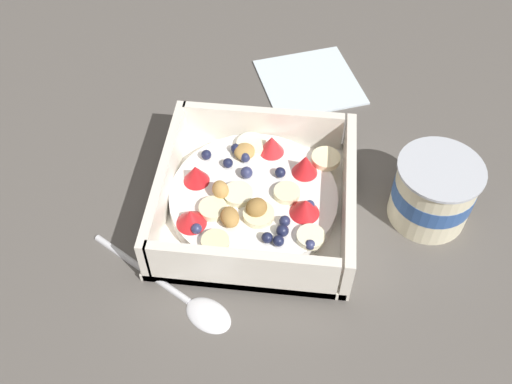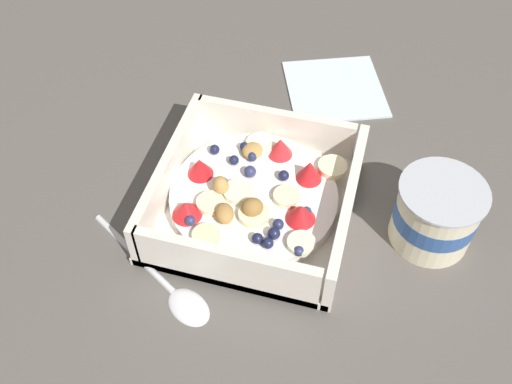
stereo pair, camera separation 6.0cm
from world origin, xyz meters
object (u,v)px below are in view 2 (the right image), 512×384
Objects in this scene: folded_napkin at (335,88)px; yogurt_cup at (436,213)px; spoon at (170,287)px; fruit_bowl at (256,198)px.

yogurt_cup is at bearing 33.74° from folded_napkin.
folded_napkin is at bearing -146.26° from yogurt_cup.
spoon is at bearing -60.79° from yogurt_cup.
folded_napkin is (-0.20, -0.13, -0.03)m from yogurt_cup.
fruit_bowl is at bearing -12.00° from folded_napkin.
spoon is at bearing -16.63° from folded_napkin.
yogurt_cup reaches higher than spoon.
fruit_bowl is 0.22m from folded_napkin.
spoon is 1.33× the size of folded_napkin.
yogurt_cup reaches higher than folded_napkin.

